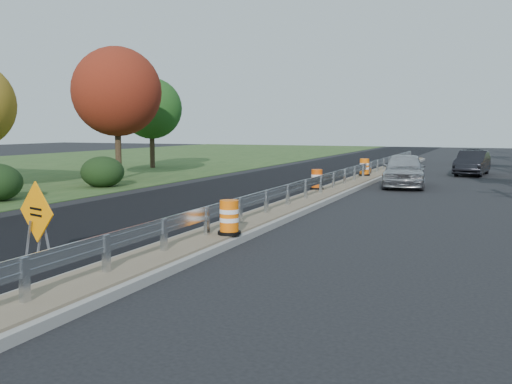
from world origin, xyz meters
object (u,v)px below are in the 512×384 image
at_px(car_dark_far, 473,156).
at_px(car_dark_mid, 472,163).
at_px(barrel_median_far, 364,167).
at_px(car_silver, 404,170).
at_px(barrel_median_mid, 317,180).
at_px(caution_sign, 38,244).
at_px(barrel_median_near, 229,218).

bearing_deg(car_dark_far, car_dark_mid, 90.27).
bearing_deg(barrel_median_far, car_dark_mid, 45.57).
bearing_deg(car_silver, barrel_median_far, 123.48).
bearing_deg(barrel_median_mid, car_dark_far, 77.57).
bearing_deg(car_dark_mid, car_silver, -101.92).
bearing_deg(barrel_median_mid, barrel_median_far, 87.11).
relative_size(barrel_median_far, car_silver, 0.19).
height_order(caution_sign, barrel_median_far, caution_sign).
xyz_separation_m(caution_sign, barrel_median_mid, (1.70, 14.62, 0.19)).
relative_size(barrel_median_near, car_silver, 0.18).
bearing_deg(car_dark_mid, caution_sign, -98.95).
bearing_deg(caution_sign, car_dark_mid, 91.90).
bearing_deg(barrel_median_far, car_silver, -49.49).
bearing_deg(barrel_median_mid, car_silver, 57.45).
height_order(barrel_median_far, car_silver, car_silver).
height_order(barrel_median_far, car_dark_far, car_dark_far).
bearing_deg(car_dark_far, barrel_median_mid, 75.85).
height_order(car_dark_mid, car_dark_far, car_dark_mid).
xyz_separation_m(barrel_median_mid, car_silver, (3.01, 4.72, 0.19)).
height_order(car_silver, car_dark_mid, car_silver).
relative_size(barrel_median_mid, car_silver, 0.18).
height_order(caution_sign, barrel_median_mid, caution_sign).
bearing_deg(barrel_median_near, car_dark_mid, 78.89).
relative_size(barrel_median_mid, barrel_median_far, 0.92).
bearing_deg(car_dark_far, barrel_median_near, 81.26).
relative_size(car_silver, car_dark_far, 1.14).
distance_m(caution_sign, barrel_median_near, 4.57).
xyz_separation_m(car_silver, car_dark_far, (2.40, 19.85, -0.21)).
distance_m(caution_sign, car_dark_mid, 28.92).
relative_size(barrel_median_near, car_dark_mid, 0.19).
distance_m(barrel_median_far, car_dark_far, 17.52).
height_order(barrel_median_far, car_dark_mid, car_dark_mid).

